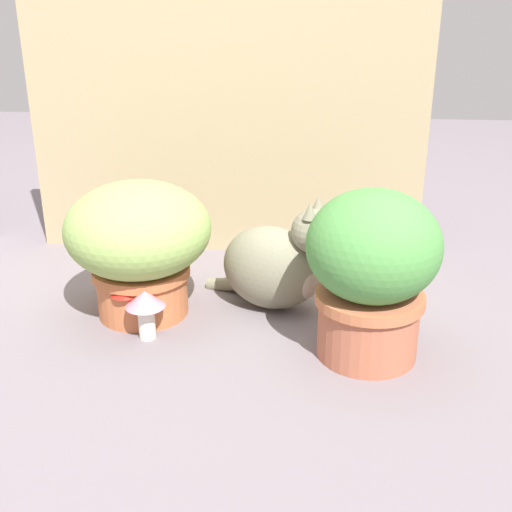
% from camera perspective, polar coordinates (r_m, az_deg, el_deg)
% --- Properties ---
extents(ground_plane, '(6.00, 6.00, 0.00)m').
position_cam_1_polar(ground_plane, '(1.60, -5.18, -6.13)').
color(ground_plane, slate).
extents(cardboard_backdrop, '(1.20, 0.03, 0.89)m').
position_cam_1_polar(cardboard_backdrop, '(1.95, -2.81, 12.88)').
color(cardboard_backdrop, tan).
rests_on(cardboard_backdrop, ground).
extents(grass_planter, '(0.36, 0.36, 0.34)m').
position_cam_1_polar(grass_planter, '(1.60, -10.39, 1.27)').
color(grass_planter, '#BB663D').
rests_on(grass_planter, ground).
extents(leafy_planter, '(0.29, 0.29, 0.39)m').
position_cam_1_polar(leafy_planter, '(1.40, 10.28, -1.18)').
color(leafy_planter, '#AC5E43').
rests_on(leafy_planter, ground).
extents(cat, '(0.36, 0.24, 0.32)m').
position_cam_1_polar(cat, '(1.63, 1.92, -0.75)').
color(cat, gray).
rests_on(cat, ground).
extents(mushroom_ornament_pink, '(0.09, 0.09, 0.12)m').
position_cam_1_polar(mushroom_ornament_pink, '(1.52, -9.83, -4.32)').
color(mushroom_ornament_pink, silver).
rests_on(mushroom_ornament_pink, ground).
extents(mushroom_ornament_red, '(0.07, 0.07, 0.13)m').
position_cam_1_polar(mushroom_ornament_red, '(1.57, -11.55, -3.60)').
color(mushroom_ornament_red, silver).
rests_on(mushroom_ornament_red, ground).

